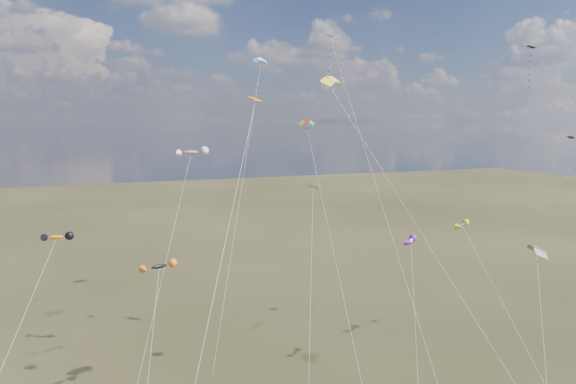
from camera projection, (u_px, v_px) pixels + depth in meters
name	position (u px, v px, depth m)	size (l,w,h in m)	color
diamond_black_high	(544.00, 89.00, 60.82)	(13.04, 23.57, 35.69)	black
diamond_navy_tall	(338.00, 80.00, 56.70)	(0.96, 26.22, 36.51)	#08164A
diamond_black_mid	(312.00, 241.00, 49.95)	(5.89, 11.96, 20.25)	black
diamond_navy_right	(574.00, 171.00, 60.37)	(0.96, 15.57, 24.98)	#0F124B
diamond_orange_center	(233.00, 203.00, 40.21)	(13.91, 22.23, 28.92)	orange
parafoil_yellow	(334.00, 81.00, 44.81)	(12.31, 20.75, 31.02)	yellow
parafoil_blue_white	(260.00, 61.00, 73.82)	(13.85, 22.70, 36.22)	#277CCC
parafoil_striped	(538.00, 249.00, 44.44)	(8.35, 11.09, 16.47)	#D49906
parafoil_tricolor	(307.00, 124.00, 60.58)	(2.74, 19.77, 27.15)	gold
novelty_black_orange	(159.00, 267.00, 48.22)	(4.61, 9.43, 13.64)	black
novelty_orange_black	(56.00, 238.00, 48.92)	(8.64, 9.75, 16.22)	orange
novelty_white_purple	(411.00, 241.00, 54.74)	(6.24, 10.81, 14.53)	silver
novelty_redwhite_stripe	(191.00, 153.00, 56.16)	(10.04, 12.45, 23.91)	red
novelty_blue_yellow	(463.00, 225.00, 61.42)	(2.51, 13.81, 14.90)	#1742AE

